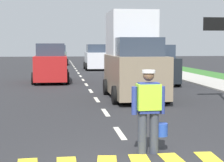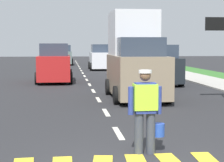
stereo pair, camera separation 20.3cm
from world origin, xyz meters
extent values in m
plane|color=#28282B|center=(0.00, 21.00, 0.00)|extent=(96.00, 96.00, 0.00)
cube|color=silver|center=(0.00, 2.70, 0.01)|extent=(0.14, 1.40, 0.01)
cube|color=silver|center=(0.00, 5.70, 0.01)|extent=(0.14, 1.40, 0.01)
cube|color=silver|center=(0.00, 8.70, 0.01)|extent=(0.14, 1.40, 0.01)
cube|color=silver|center=(0.00, 11.70, 0.01)|extent=(0.14, 1.40, 0.01)
cube|color=silver|center=(0.00, 14.70, 0.01)|extent=(0.14, 1.40, 0.01)
cube|color=silver|center=(0.00, 17.70, 0.01)|extent=(0.14, 1.40, 0.01)
cube|color=silver|center=(0.00, 20.70, 0.01)|extent=(0.14, 1.40, 0.01)
cube|color=silver|center=(0.00, 23.70, 0.01)|extent=(0.14, 1.40, 0.01)
cube|color=silver|center=(0.00, 26.70, 0.01)|extent=(0.14, 1.40, 0.01)
cube|color=silver|center=(0.00, 29.70, 0.01)|extent=(0.14, 1.40, 0.01)
cube|color=silver|center=(0.00, 32.70, 0.01)|extent=(0.14, 1.40, 0.01)
cube|color=silver|center=(0.00, 35.70, 0.01)|extent=(0.14, 1.40, 0.01)
cube|color=silver|center=(0.00, 38.70, 0.01)|extent=(0.14, 1.40, 0.01)
cube|color=silver|center=(0.00, 41.70, 0.01)|extent=(0.14, 1.40, 0.01)
cube|color=silver|center=(0.00, 44.70, 0.01)|extent=(0.14, 1.40, 0.01)
cube|color=silver|center=(0.00, 47.70, 0.01)|extent=(0.14, 1.40, 0.01)
cylinder|color=#383D4C|center=(0.16, 0.83, 0.41)|extent=(0.18, 0.18, 0.82)
cylinder|color=#383D4C|center=(0.40, 0.84, 0.41)|extent=(0.18, 0.18, 0.82)
cube|color=navy|center=(0.28, 0.84, 1.12)|extent=(0.41, 0.26, 0.60)
cube|color=#A5EA33|center=(0.28, 0.84, 1.14)|extent=(0.47, 0.30, 0.51)
cylinder|color=navy|center=(0.00, 0.83, 1.07)|extent=(0.11, 0.11, 0.55)
cylinder|color=navy|center=(0.56, 0.85, 1.07)|extent=(0.11, 0.11, 0.55)
sphere|color=brown|center=(0.28, 0.84, 1.56)|extent=(0.22, 0.22, 0.22)
cylinder|color=silver|center=(0.28, 0.84, 1.64)|extent=(0.26, 0.26, 0.06)
cylinder|color=#2347B7|center=(0.58, 0.95, 0.45)|extent=(0.26, 0.26, 0.26)
cube|color=white|center=(4.51, 7.66, 2.95)|extent=(1.10, 0.05, 0.44)
cube|color=black|center=(4.51, 7.64, 2.95)|extent=(1.16, 0.04, 0.50)
cube|color=gray|center=(1.53, 8.84, 0.96)|extent=(1.90, 4.60, 1.56)
cube|color=#2D3847|center=(1.53, 8.04, 2.09)|extent=(1.67, 1.61, 0.70)
cube|color=silver|center=(1.53, 9.65, 2.64)|extent=(1.81, 2.53, 1.80)
cylinder|color=black|center=(0.56, 10.27, 0.34)|extent=(0.22, 0.68, 0.68)
cylinder|color=black|center=(2.50, 10.27, 0.34)|extent=(0.22, 0.68, 0.68)
cylinder|color=black|center=(0.56, 7.42, 0.34)|extent=(0.22, 0.68, 0.68)
cylinder|color=black|center=(2.50, 7.42, 0.34)|extent=(0.22, 0.68, 0.68)
cube|color=slate|center=(-1.51, 36.55, 0.83)|extent=(1.67, 3.87, 1.29)
cube|color=#2D3847|center=(-1.51, 36.65, 1.82)|extent=(1.47, 2.13, 0.70)
cylinder|color=black|center=(-0.65, 35.35, 0.34)|extent=(0.22, 0.68, 0.68)
cylinder|color=black|center=(-2.36, 35.35, 0.34)|extent=(0.22, 0.68, 0.68)
cylinder|color=black|center=(-0.65, 37.75, 0.34)|extent=(0.22, 0.68, 0.68)
cylinder|color=black|center=(-2.36, 37.75, 0.34)|extent=(0.22, 0.68, 0.68)
cube|color=silver|center=(1.70, 27.69, 0.85)|extent=(1.70, 3.80, 1.35)
cube|color=#2D3847|center=(1.70, 27.59, 1.88)|extent=(1.50, 2.09, 0.70)
cylinder|color=black|center=(0.83, 28.87, 0.34)|extent=(0.22, 0.68, 0.68)
cylinder|color=black|center=(2.57, 28.87, 0.34)|extent=(0.22, 0.68, 0.68)
cylinder|color=black|center=(0.83, 26.51, 0.34)|extent=(0.22, 0.68, 0.68)
cylinder|color=black|center=(2.57, 26.51, 0.34)|extent=(0.22, 0.68, 0.68)
cube|color=black|center=(3.88, 14.66, 0.83)|extent=(1.67, 4.24, 1.30)
cube|color=#2D3847|center=(3.88, 14.55, 1.83)|extent=(1.47, 2.33, 0.70)
cylinder|color=black|center=(3.02, 15.97, 0.34)|extent=(0.22, 0.68, 0.68)
cylinder|color=black|center=(4.73, 15.97, 0.34)|extent=(0.22, 0.68, 0.68)
cylinder|color=black|center=(3.02, 13.34, 0.34)|extent=(0.22, 0.68, 0.68)
cylinder|color=black|center=(4.73, 13.34, 0.34)|extent=(0.22, 0.68, 0.68)
cube|color=red|center=(-1.94, 16.46, 0.86)|extent=(1.79, 4.38, 1.37)
cube|color=#2D3847|center=(-1.94, 16.57, 1.90)|extent=(1.58, 2.41, 0.70)
cylinder|color=black|center=(-1.03, 15.11, 0.34)|extent=(0.22, 0.68, 0.68)
cylinder|color=black|center=(-2.86, 15.11, 0.34)|extent=(0.22, 0.68, 0.68)
cylinder|color=black|center=(-1.03, 17.82, 0.34)|extent=(0.22, 0.68, 0.68)
cylinder|color=black|center=(-2.86, 17.82, 0.34)|extent=(0.22, 0.68, 0.68)
camera|label=1|loc=(-1.45, -6.68, 2.15)|focal=63.19mm
camera|label=2|loc=(-1.25, -6.71, 2.15)|focal=63.19mm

